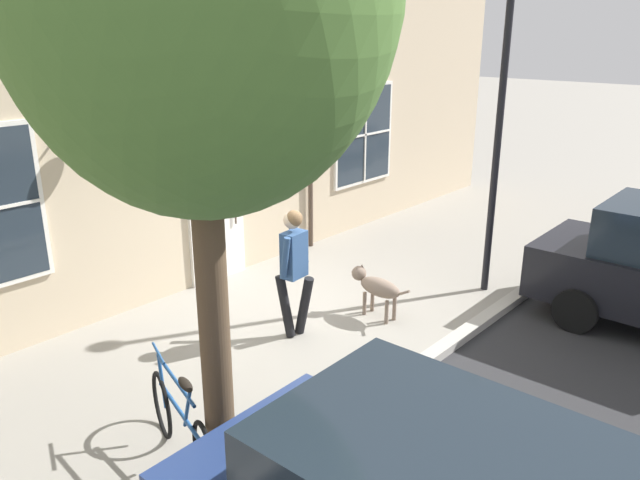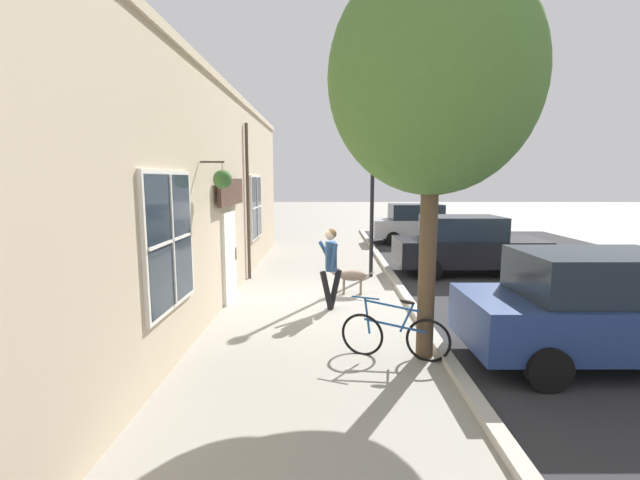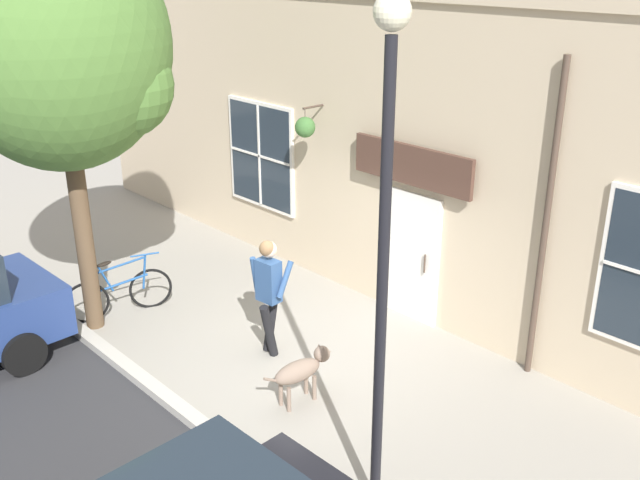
{
  "view_description": "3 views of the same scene",
  "coord_description": "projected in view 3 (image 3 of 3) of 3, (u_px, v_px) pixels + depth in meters",
  "views": [
    {
      "loc": [
        5.57,
        -5.92,
        4.01
      ],
      "look_at": [
        -0.23,
        0.64,
        1.02
      ],
      "focal_mm": 35.0,
      "sensor_mm": 36.0,
      "label": 1
    },
    {
      "loc": [
        0.11,
        -9.53,
        2.83
      ],
      "look_at": [
        -0.06,
        1.34,
        1.29
      ],
      "focal_mm": 24.0,
      "sensor_mm": 36.0,
      "label": 2
    },
    {
      "loc": [
        5.97,
        6.76,
        5.51
      ],
      "look_at": [
        -1.18,
        -0.76,
        1.29
      ],
      "focal_mm": 40.0,
      "sensor_mm": 36.0,
      "label": 3
    }
  ],
  "objects": [
    {
      "name": "street_lamp",
      "position": [
        385.0,
        209.0,
        6.36
      ],
      "size": [
        0.32,
        0.32,
        5.21
      ],
      "color": "black",
      "rests_on": "ground_plane"
    },
    {
      "name": "pedestrian_walking",
      "position": [
        269.0,
        286.0,
        10.13
      ],
      "size": [
        0.54,
        0.55,
        1.79
      ],
      "color": "black",
      "rests_on": "ground_plane"
    },
    {
      "name": "ground_plane",
      "position": [
        297.0,
        357.0,
        10.42
      ],
      "size": [
        90.0,
        90.0,
        0.0
      ],
      "primitive_type": "plane",
      "color": "gray"
    },
    {
      "name": "dog_on_leash",
      "position": [
        302.0,
        370.0,
        9.24
      ],
      "size": [
        1.11,
        0.34,
        0.71
      ],
      "color": "#7F6B5B",
      "rests_on": "ground_plane"
    },
    {
      "name": "leaning_bicycle",
      "position": [
        119.0,
        293.0,
        11.52
      ],
      "size": [
        1.68,
        0.54,
        1.0
      ],
      "color": "black",
      "rests_on": "ground_plane"
    },
    {
      "name": "storefront_facade",
      "position": [
        409.0,
        161.0,
        10.96
      ],
      "size": [
        0.95,
        18.0,
        5.02
      ],
      "color": "#C6B293",
      "rests_on": "ground_plane"
    },
    {
      "name": "street_tree_by_curb",
      "position": [
        64.0,
        50.0,
        9.69
      ],
      "size": [
        3.16,
        2.84,
        6.06
      ],
      "color": "brown",
      "rests_on": "ground_plane"
    }
  ]
}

